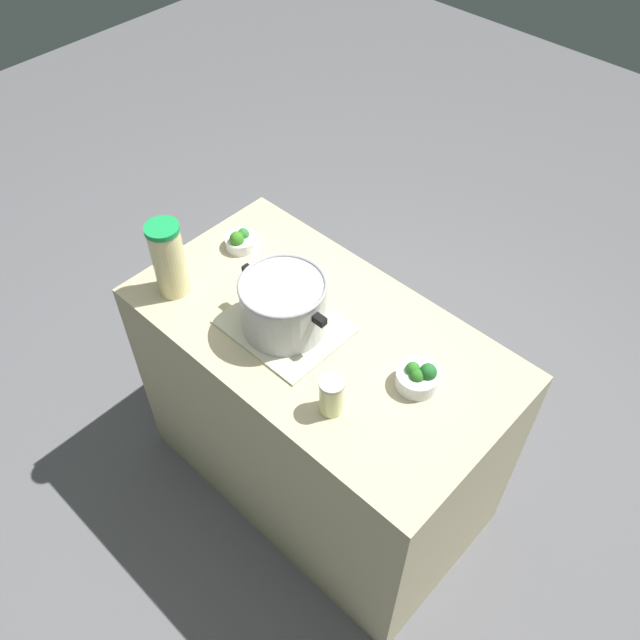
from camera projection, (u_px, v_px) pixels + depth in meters
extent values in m
plane|color=#5F5E62|center=(320.00, 475.00, 2.71)|extent=(8.00, 8.00, 0.00)
cube|color=tan|center=(320.00, 413.00, 2.38)|extent=(1.23, 0.67, 0.89)
cube|color=beige|center=(285.00, 326.00, 2.06)|extent=(0.36, 0.29, 0.01)
cylinder|color=#B7B7BC|center=(284.00, 306.00, 1.99)|extent=(0.26, 0.26, 0.17)
torus|color=#99999E|center=(282.00, 285.00, 1.93)|extent=(0.26, 0.26, 0.01)
cube|color=black|center=(319.00, 320.00, 1.89)|extent=(0.04, 0.02, 0.02)
cube|color=black|center=(249.00, 271.00, 2.02)|extent=(0.04, 0.02, 0.02)
cylinder|color=beige|center=(169.00, 261.00, 2.08)|extent=(0.10, 0.10, 0.25)
cylinder|color=#179144|center=(162.00, 229.00, 1.98)|extent=(0.11, 0.11, 0.02)
ellipsoid|color=yellow|center=(164.00, 252.00, 2.06)|extent=(0.04, 0.04, 0.01)
cylinder|color=beige|center=(332.00, 397.00, 1.81)|extent=(0.07, 0.07, 0.11)
cylinder|color=#B2AD99|center=(332.00, 383.00, 1.77)|extent=(0.07, 0.07, 0.01)
cylinder|color=silver|center=(417.00, 379.00, 1.89)|extent=(0.12, 0.12, 0.05)
ellipsoid|color=#206627|center=(428.00, 372.00, 1.87)|extent=(0.05, 0.05, 0.06)
ellipsoid|color=#2B6C21|center=(417.00, 377.00, 1.87)|extent=(0.04, 0.04, 0.05)
ellipsoid|color=#2D7823|center=(413.00, 369.00, 1.88)|extent=(0.04, 0.04, 0.05)
cylinder|color=silver|center=(241.00, 242.00, 2.29)|extent=(0.11, 0.11, 0.04)
ellipsoid|color=#357C1F|center=(237.00, 239.00, 2.26)|extent=(0.05, 0.05, 0.06)
ellipsoid|color=#307631|center=(243.00, 234.00, 2.28)|extent=(0.04, 0.04, 0.05)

